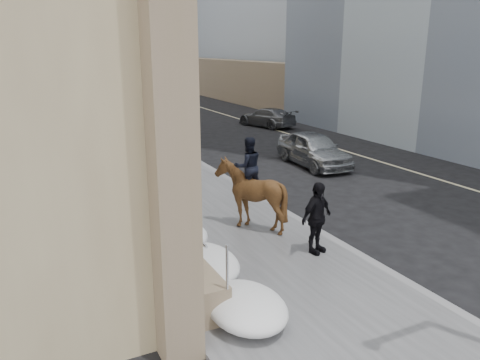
# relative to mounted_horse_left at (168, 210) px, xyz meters

# --- Properties ---
(ground) EXTENTS (140.00, 140.00, 0.00)m
(ground) POSITION_rel_mounted_horse_left_xyz_m (1.67, -1.98, -1.19)
(ground) COLOR black
(ground) RESTS_ON ground
(sidewalk) EXTENTS (5.00, 80.00, 0.12)m
(sidewalk) POSITION_rel_mounted_horse_left_xyz_m (1.67, 8.02, -1.13)
(sidewalk) COLOR #49494B
(sidewalk) RESTS_ON ground
(curb) EXTENTS (0.24, 80.00, 0.12)m
(curb) POSITION_rel_mounted_horse_left_xyz_m (4.29, 8.02, -1.13)
(curb) COLOR slate
(curb) RESTS_ON ground
(lane_line) EXTENTS (0.15, 70.00, 0.01)m
(lane_line) POSITION_rel_mounted_horse_left_xyz_m (12.17, 8.02, -1.18)
(lane_line) COLOR #BFB78C
(lane_line) RESTS_ON ground
(far_podium) EXTENTS (2.00, 80.00, 4.00)m
(far_podium) POSITION_rel_mounted_horse_left_xyz_m (17.17, 8.02, 0.81)
(far_podium) COLOR #7F6E52
(far_podium) RESTS_ON ground
(streetlight_mid) EXTENTS (1.71, 0.24, 8.00)m
(streetlight_mid) POSITION_rel_mounted_horse_left_xyz_m (4.41, 12.02, 3.39)
(streetlight_mid) COLOR #2D2D30
(streetlight_mid) RESTS_ON ground
(streetlight_far) EXTENTS (1.71, 0.24, 8.00)m
(streetlight_far) POSITION_rel_mounted_horse_left_xyz_m (4.41, 32.02, 3.39)
(streetlight_far) COLOR #2D2D30
(streetlight_far) RESTS_ON ground
(traffic_signal) EXTENTS (4.10, 0.22, 6.00)m
(traffic_signal) POSITION_rel_mounted_horse_left_xyz_m (3.75, 20.02, 2.81)
(traffic_signal) COLOR #2D2D30
(traffic_signal) RESTS_ON ground
(snow_bank) EXTENTS (1.70, 18.10, 0.76)m
(snow_bank) POSITION_rel_mounted_horse_left_xyz_m (0.25, 6.13, -0.72)
(snow_bank) COLOR silver
(snow_bank) RESTS_ON sidewalk
(mounted_horse_left) EXTENTS (1.86, 2.61, 2.67)m
(mounted_horse_left) POSITION_rel_mounted_horse_left_xyz_m (0.00, 0.00, 0.00)
(mounted_horse_left) COLOR #4B2716
(mounted_horse_left) RESTS_ON sidewalk
(mounted_horse_right) EXTENTS (1.88, 2.06, 2.68)m
(mounted_horse_right) POSITION_rel_mounted_horse_left_xyz_m (2.60, 0.36, 0.06)
(mounted_horse_right) COLOR #3E2611
(mounted_horse_right) RESTS_ON sidewalk
(pedestrian) EXTENTS (1.20, 0.78, 1.89)m
(pedestrian) POSITION_rel_mounted_horse_left_xyz_m (3.32, -1.95, -0.12)
(pedestrian) COLOR black
(pedestrian) RESTS_ON sidewalk
(car_silver) EXTENTS (2.16, 4.68, 1.55)m
(car_silver) POSITION_rel_mounted_horse_left_xyz_m (8.87, 6.12, -0.41)
(car_silver) COLOR #94989B
(car_silver) RESTS_ON ground
(car_grey) EXTENTS (2.93, 4.73, 1.28)m
(car_grey) POSITION_rel_mounted_horse_left_xyz_m (12.31, 16.59, -0.55)
(car_grey) COLOR #52555A
(car_grey) RESTS_ON ground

